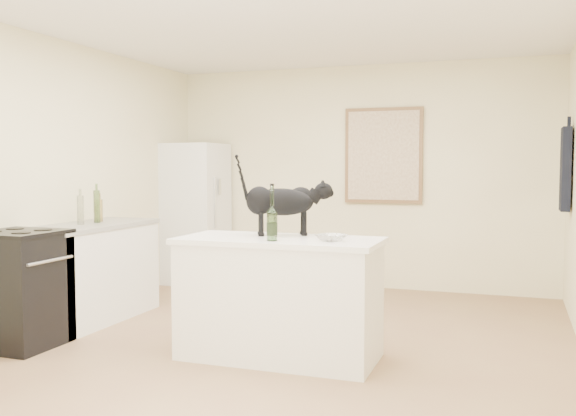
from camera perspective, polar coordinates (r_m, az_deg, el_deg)
The scene contains 19 objects.
floor at distance 5.10m, azimuth -1.05°, elevation -12.50°, with size 5.50×5.50×0.00m, color #95764F.
ceiling at distance 5.04m, azimuth -1.09°, elevation 17.20°, with size 5.50×5.50×0.00m, color white.
wall_back at distance 7.54m, azimuth 6.32°, elevation 2.77°, with size 4.50×4.50×0.00m, color #FCF4C3.
wall_front at distance 2.52m, azimuth -23.63°, elevation 0.45°, with size 4.50×4.50×0.00m, color #FCF4C3.
wall_left at distance 6.07m, azimuth -21.39°, elevation 2.29°, with size 5.50×5.50×0.00m, color #FCF4C3.
island_base at distance 4.78m, azimuth -0.77°, elevation -8.30°, with size 1.44×0.67×0.86m, color white.
island_top at distance 4.71m, azimuth -0.78°, elevation -2.94°, with size 1.50×0.70×0.04m, color white.
left_cabinets at distance 6.20m, azimuth -17.26°, elevation -5.68°, with size 0.60×1.40×0.86m, color white.
left_countertop at distance 6.14m, azimuth -17.34°, elevation -1.54°, with size 0.62×1.44×0.04m, color gray.
stove at distance 5.51m, azimuth -22.91°, elevation -6.78°, with size 0.60×0.60×0.90m, color black.
fridge at distance 7.87m, azimuth -8.35°, elevation -0.48°, with size 0.68×0.68×1.70m, color white.
artwork_frame at distance 7.44m, azimuth 8.53°, elevation 4.67°, with size 0.90×0.03×1.10m, color brown.
artwork_canvas at distance 7.43m, azimuth 8.51°, elevation 4.67°, with size 0.82×0.00×1.02m, color beige.
hanging_garment at distance 6.65m, azimuth 23.59°, elevation 3.21°, with size 0.08×0.34×0.80m, color black.
black_cat at distance 4.86m, azimuth -0.64°, elevation 0.23°, with size 0.66×0.20×0.46m, color black, non-canonical shape.
wine_bottle at distance 4.52m, azimuth -1.44°, elevation -0.70°, with size 0.08×0.08×0.36m, color #275321.
glass_bowl at distance 4.50m, azimuth 3.90°, elevation -2.68°, with size 0.21×0.21×0.05m, color white.
fridge_paper at distance 7.71m, azimuth -6.07°, elevation 1.91°, with size 0.01×0.15×0.19m, color beige.
counter_bottle_cluster at distance 6.17m, azimuth -17.15°, elevation -0.07°, with size 0.10×0.36×0.31m.
Camera 1 is at (1.72, -4.59, 1.43)m, focal length 39.70 mm.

